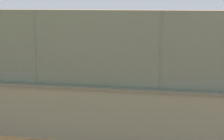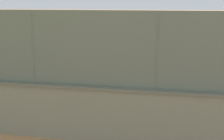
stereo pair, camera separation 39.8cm
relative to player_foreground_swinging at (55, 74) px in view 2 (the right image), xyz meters
name	(u,v)px [view 2 (the right image)]	position (x,y,z in m)	size (l,w,h in m)	color
ground_plane	(131,68)	(-2.20, -6.14, -0.86)	(260.00, 260.00, 0.00)	tan
perimeter_wall	(93,113)	(-2.63, 4.08, -0.10)	(23.75, 0.89, 1.52)	gray
fence_panel_on_wall	(93,49)	(-2.63, 4.08, 1.65)	(23.34, 0.52, 1.98)	slate
player_foreground_swinging	(55,74)	(0.00, 0.00, 0.00)	(1.00, 0.89, 1.47)	#591919
player_crossing_court	(192,93)	(-5.28, 1.90, 0.03)	(1.07, 0.66, 1.51)	#591919
sports_ball	(25,73)	(0.60, 1.44, 0.31)	(0.16, 0.16, 0.16)	yellow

